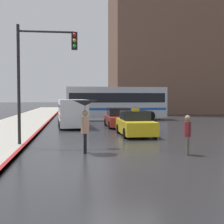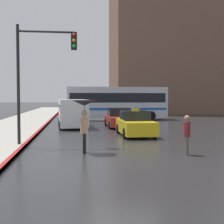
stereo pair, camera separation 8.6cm
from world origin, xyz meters
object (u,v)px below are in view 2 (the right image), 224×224
(sedan_red, at_px, (119,118))
(taxi, at_px, (135,124))
(traffic_light, at_px, (42,64))
(pedestrian_with_umbrella, at_px, (84,111))
(city_bus, at_px, (117,102))
(ambulance_van, at_px, (73,112))
(pedestrian_man, at_px, (187,132))

(sedan_red, bearing_deg, taxi, 91.96)
(taxi, height_order, traffic_light, traffic_light)
(sedan_red, xyz_separation_m, traffic_light, (-4.99, -9.56, 3.20))
(sedan_red, bearing_deg, pedestrian_with_umbrella, 74.90)
(city_bus, distance_m, traffic_light, 18.01)
(ambulance_van, bearing_deg, taxi, 119.76)
(pedestrian_with_umbrella, bearing_deg, ambulance_van, 9.06)
(traffic_light, bearing_deg, city_bus, 70.93)
(city_bus, relative_size, pedestrian_with_umbrella, 4.62)
(city_bus, bearing_deg, sedan_red, 171.76)
(pedestrian_with_umbrella, distance_m, pedestrian_man, 4.24)
(ambulance_van, bearing_deg, pedestrian_man, 106.31)
(taxi, xyz_separation_m, sedan_red, (-0.20, 5.71, -0.01))
(sedan_red, relative_size, ambulance_van, 0.87)
(city_bus, relative_size, traffic_light, 1.81)
(sedan_red, distance_m, ambulance_van, 3.65)
(taxi, relative_size, pedestrian_man, 2.65)
(taxi, xyz_separation_m, pedestrian_man, (0.77, -6.67, 0.24))
(pedestrian_man, bearing_deg, city_bus, -168.00)
(pedestrian_man, bearing_deg, sedan_red, -163.87)
(taxi, distance_m, pedestrian_man, 6.72)
(pedestrian_with_umbrella, bearing_deg, traffic_light, 51.04)
(taxi, height_order, ambulance_van, ambulance_van)
(taxi, bearing_deg, ambulance_van, -56.26)
(traffic_light, bearing_deg, sedan_red, 62.42)
(city_bus, bearing_deg, pedestrian_with_umbrella, 166.54)
(sedan_red, bearing_deg, ambulance_van, 0.14)
(city_bus, height_order, pedestrian_with_umbrella, city_bus)
(taxi, distance_m, pedestrian_with_umbrella, 6.72)
(ambulance_van, distance_m, city_bus, 8.64)
(taxi, relative_size, sedan_red, 0.92)
(ambulance_van, height_order, pedestrian_man, ambulance_van)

